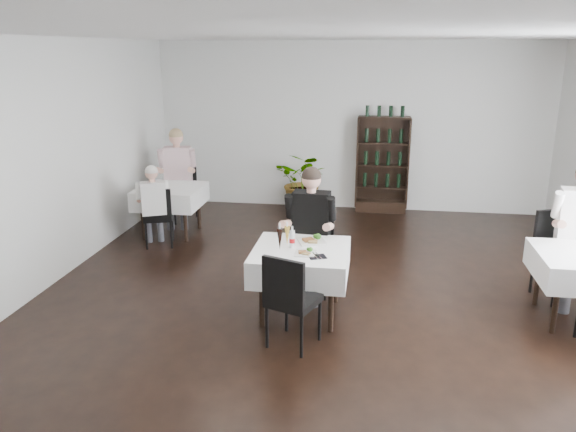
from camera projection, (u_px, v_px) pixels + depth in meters
The scene contains 19 objects.
room_shell at pixel (330, 184), 5.82m from camera, with size 9.00×9.00×9.00m.
wine_shelf at pixel (382, 166), 10.01m from camera, with size 0.90×0.28×1.75m.
main_table at pixel (301, 262), 6.12m from camera, with size 1.03×1.03×0.77m.
left_table at pixel (171, 196), 8.84m from camera, with size 0.98×0.98×0.77m.
potted_tree at pixel (304, 181), 10.19m from camera, with size 0.96×0.84×1.07m, color #20511C.
main_chair_far at pixel (315, 250), 6.76m from camera, with size 0.46×0.46×0.91m.
main_chair_near at pixel (290, 296), 5.43m from camera, with size 0.58×0.58×0.98m.
left_chair_far at pixel (185, 189), 9.60m from camera, with size 0.57×0.57×0.96m.
left_chair_near at pixel (158, 213), 8.28m from camera, with size 0.52×0.52×0.91m.
right_chair_far at pixel (558, 249), 6.61m from camera, with size 0.61×0.62×1.04m.
diner_main at pixel (310, 223), 6.52m from camera, with size 0.60×0.61×1.56m.
diner_left_far at pixel (177, 170), 9.25m from camera, with size 0.66×0.69×1.61m.
diner_left_near at pixel (153, 200), 8.21m from camera, with size 0.57×0.59×1.26m.
plate_far at pixel (312, 240), 6.28m from camera, with size 0.37×0.37×0.09m.
plate_near at pixel (306, 253), 5.92m from camera, with size 0.22×0.22×0.07m.
pilsner_dark at pixel (280, 239), 6.03m from camera, with size 0.07×0.07×0.30m.
pilsner_lager at pixel (287, 236), 6.16m from camera, with size 0.06×0.06×0.27m.
coke_bottle at pixel (292, 239), 6.08m from camera, with size 0.06×0.06×0.25m.
napkin_cutlery at pixel (317, 257), 5.83m from camera, with size 0.22×0.20×0.02m.
Camera 1 is at (0.43, -5.68, 2.85)m, focal length 35.00 mm.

